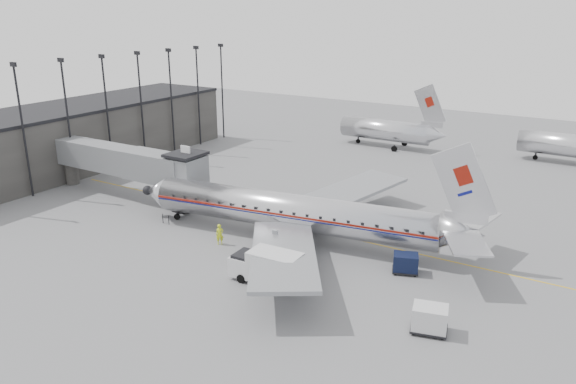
% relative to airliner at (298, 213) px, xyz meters
% --- Properties ---
extents(ground, '(160.00, 160.00, 0.00)m').
position_rel_airliner_xyz_m(ground, '(-5.31, -3.10, -2.74)').
color(ground, slate).
rests_on(ground, ground).
extents(terminal, '(12.00, 46.00, 8.00)m').
position_rel_airliner_xyz_m(terminal, '(-39.31, 6.90, 1.26)').
color(terminal, '#363331').
rests_on(terminal, ground).
extents(apron_line, '(60.00, 0.15, 0.01)m').
position_rel_airliner_xyz_m(apron_line, '(-2.31, 2.90, -2.73)').
color(apron_line, gold).
rests_on(apron_line, ground).
extents(jet_bridge, '(21.00, 6.20, 7.10)m').
position_rel_airliner_xyz_m(jet_bridge, '(-21.97, 0.56, 1.44)').
color(jet_bridge, '#5C5E60').
rests_on(jet_bridge, ground).
extents(floodlight_masts, '(0.90, 42.25, 15.25)m').
position_rel_airliner_xyz_m(floodlight_masts, '(-32.81, 9.90, 5.63)').
color(floodlight_masts, black).
rests_on(floodlight_masts, ground).
extents(distant_aircraft_near, '(16.39, 3.20, 10.26)m').
position_rel_airliner_xyz_m(distant_aircraft_near, '(-7.10, 38.90, -0.00)').
color(distant_aircraft_near, silver).
rests_on(distant_aircraft_near, ground).
extents(distant_aircraft_mid, '(16.39, 3.20, 10.26)m').
position_rel_airliner_xyz_m(distant_aircraft_mid, '(18.90, 42.90, -0.00)').
color(distant_aircraft_mid, silver).
rests_on(distant_aircraft_mid, ground).
extents(airliner, '(34.25, 31.52, 10.88)m').
position_rel_airliner_xyz_m(airliner, '(0.00, 0.00, 0.00)').
color(airliner, silver).
rests_on(airliner, ground).
extents(service_van, '(5.94, 2.53, 2.75)m').
position_rel_airliner_xyz_m(service_van, '(2.25, -8.71, -1.29)').
color(service_van, silver).
rests_on(service_van, ground).
extents(baggage_cart_navy, '(2.52, 2.23, 1.64)m').
position_rel_airliner_xyz_m(baggage_cart_navy, '(11.03, -1.24, -1.86)').
color(baggage_cart_navy, black).
rests_on(baggage_cart_navy, ground).
extents(baggage_cart_white, '(2.79, 2.37, 1.90)m').
position_rel_airliner_xyz_m(baggage_cart_white, '(15.56, -8.89, -1.73)').
color(baggage_cart_white, silver).
rests_on(baggage_cart_white, ground).
extents(ramp_worker, '(0.84, 0.83, 1.94)m').
position_rel_airliner_xyz_m(ramp_worker, '(-5.66, -4.67, -1.76)').
color(ramp_worker, '#CCDF1A').
rests_on(ramp_worker, ground).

